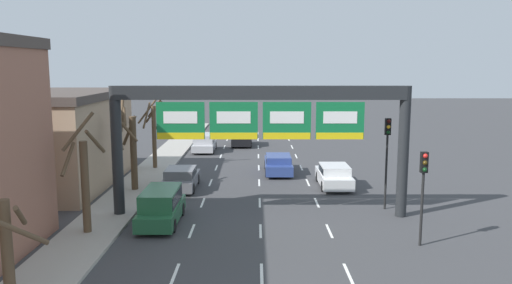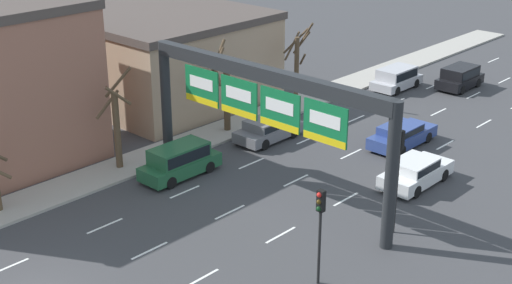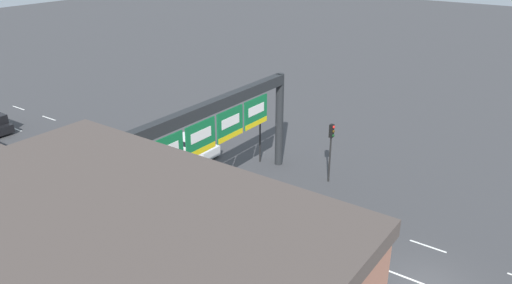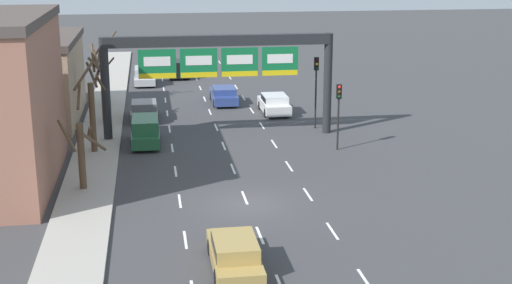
{
  "view_description": "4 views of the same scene",
  "coord_description": "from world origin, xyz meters",
  "px_view_note": "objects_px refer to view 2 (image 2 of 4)",
  "views": [
    {
      "loc": [
        -0.22,
        -11.95,
        7.83
      ],
      "look_at": [
        -0.28,
        14.33,
        3.81
      ],
      "focal_mm": 35.0,
      "sensor_mm": 36.0,
      "label": 1
    },
    {
      "loc": [
        22.06,
        -10.71,
        16.15
      ],
      "look_at": [
        -1.05,
        13.98,
        2.53
      ],
      "focal_mm": 50.0,
      "sensor_mm": 36.0,
      "label": 2
    },
    {
      "loc": [
        -20.76,
        -4.62,
        15.82
      ],
      "look_at": [
        2.28,
        11.81,
        3.89
      ],
      "focal_mm": 35.0,
      "sensor_mm": 36.0,
      "label": 3
    },
    {
      "loc": [
        -4.59,
        -32.98,
        12.26
      ],
      "look_at": [
        1.17,
        4.86,
        1.86
      ],
      "focal_mm": 50.0,
      "sensor_mm": 36.0,
      "label": 4
    }
  ],
  "objects_px": {
    "car_white": "(415,171)",
    "car_blue": "(402,134)",
    "traffic_light_near_gantry": "(398,161)",
    "tree_bare_closest": "(224,86)",
    "sign_gantry": "(263,100)",
    "suv_black": "(460,76)",
    "tree_bare_third": "(297,63)",
    "suv_green": "(180,159)",
    "car_grey": "(267,129)",
    "suv_silver": "(397,77)",
    "traffic_light_mid_block": "(320,218)",
    "tree_bare_furthest": "(117,123)"
  },
  "relations": [
    {
      "from": "car_white",
      "to": "car_blue",
      "type": "bearing_deg",
      "value": 129.76
    },
    {
      "from": "traffic_light_near_gantry",
      "to": "tree_bare_closest",
      "type": "xyz_separation_m",
      "value": [
        -14.9,
        3.83,
        -0.6
      ]
    },
    {
      "from": "sign_gantry",
      "to": "suv_black",
      "type": "distance_m",
      "value": 23.88
    },
    {
      "from": "traffic_light_near_gantry",
      "to": "car_blue",
      "type": "bearing_deg",
      "value": 120.44
    },
    {
      "from": "tree_bare_closest",
      "to": "tree_bare_third",
      "type": "relative_size",
      "value": 0.98
    },
    {
      "from": "traffic_light_near_gantry",
      "to": "tree_bare_closest",
      "type": "relative_size",
      "value": 0.9
    },
    {
      "from": "suv_green",
      "to": "suv_black",
      "type": "bearing_deg",
      "value": 82.32
    },
    {
      "from": "suv_black",
      "to": "tree_bare_third",
      "type": "height_order",
      "value": "tree_bare_third"
    },
    {
      "from": "tree_bare_third",
      "to": "sign_gantry",
      "type": "bearing_deg",
      "value": -56.7
    },
    {
      "from": "car_blue",
      "to": "traffic_light_near_gantry",
      "type": "bearing_deg",
      "value": -59.56
    },
    {
      "from": "car_grey",
      "to": "suv_black",
      "type": "xyz_separation_m",
      "value": [
        3.41,
        17.55,
        0.18
      ]
    },
    {
      "from": "suv_green",
      "to": "car_white",
      "type": "xyz_separation_m",
      "value": [
        9.84,
        7.75,
        -0.2
      ]
    },
    {
      "from": "sign_gantry",
      "to": "car_blue",
      "type": "xyz_separation_m",
      "value": [
        1.42,
        10.7,
        -4.45
      ]
    },
    {
      "from": "car_grey",
      "to": "tree_bare_third",
      "type": "xyz_separation_m",
      "value": [
        -2.96,
        6.28,
        2.31
      ]
    },
    {
      "from": "car_grey",
      "to": "suv_silver",
      "type": "relative_size",
      "value": 1.02
    },
    {
      "from": "traffic_light_near_gantry",
      "to": "traffic_light_mid_block",
      "type": "height_order",
      "value": "traffic_light_near_gantry"
    },
    {
      "from": "tree_bare_closest",
      "to": "tree_bare_third",
      "type": "height_order",
      "value": "tree_bare_third"
    },
    {
      "from": "sign_gantry",
      "to": "car_white",
      "type": "bearing_deg",
      "value": 53.16
    },
    {
      "from": "sign_gantry",
      "to": "tree_bare_closest",
      "type": "bearing_deg",
      "value": 147.01
    },
    {
      "from": "sign_gantry",
      "to": "traffic_light_mid_block",
      "type": "height_order",
      "value": "sign_gantry"
    },
    {
      "from": "sign_gantry",
      "to": "car_white",
      "type": "distance_m",
      "value": 9.27
    },
    {
      "from": "car_blue",
      "to": "suv_silver",
      "type": "xyz_separation_m",
      "value": [
        -6.4,
        9.39,
        0.17
      ]
    },
    {
      "from": "car_blue",
      "to": "tree_bare_closest",
      "type": "relative_size",
      "value": 0.87
    },
    {
      "from": "sign_gantry",
      "to": "suv_silver",
      "type": "bearing_deg",
      "value": 103.92
    },
    {
      "from": "traffic_light_near_gantry",
      "to": "traffic_light_mid_block",
      "type": "distance_m",
      "value": 5.71
    },
    {
      "from": "suv_black",
      "to": "traffic_light_near_gantry",
      "type": "relative_size",
      "value": 0.81
    },
    {
      "from": "sign_gantry",
      "to": "car_grey",
      "type": "distance_m",
      "value": 8.93
    },
    {
      "from": "tree_bare_closest",
      "to": "suv_black",
      "type": "bearing_deg",
      "value": 70.78
    },
    {
      "from": "suv_black",
      "to": "tree_bare_closest",
      "type": "bearing_deg",
      "value": -109.22
    },
    {
      "from": "traffic_light_mid_block",
      "to": "tree_bare_furthest",
      "type": "relative_size",
      "value": 0.75
    },
    {
      "from": "car_blue",
      "to": "suv_black",
      "type": "bearing_deg",
      "value": 103.44
    },
    {
      "from": "car_white",
      "to": "car_grey",
      "type": "bearing_deg",
      "value": -176.34
    },
    {
      "from": "suv_black",
      "to": "traffic_light_mid_block",
      "type": "distance_m",
      "value": 29.16
    },
    {
      "from": "traffic_light_near_gantry",
      "to": "traffic_light_mid_block",
      "type": "xyz_separation_m",
      "value": [
        0.1,
        -5.68,
        -0.57
      ]
    },
    {
      "from": "car_grey",
      "to": "tree_bare_closest",
      "type": "height_order",
      "value": "tree_bare_closest"
    },
    {
      "from": "tree_bare_closest",
      "to": "tree_bare_furthest",
      "type": "relative_size",
      "value": 1.01
    },
    {
      "from": "tree_bare_furthest",
      "to": "car_white",
      "type": "bearing_deg",
      "value": 35.73
    },
    {
      "from": "car_grey",
      "to": "car_white",
      "type": "height_order",
      "value": "car_white"
    },
    {
      "from": "car_white",
      "to": "tree_bare_closest",
      "type": "relative_size",
      "value": 0.83
    },
    {
      "from": "suv_green",
      "to": "tree_bare_third",
      "type": "bearing_deg",
      "value": 102.79
    },
    {
      "from": "traffic_light_mid_block",
      "to": "suv_green",
      "type": "bearing_deg",
      "value": 165.46
    },
    {
      "from": "sign_gantry",
      "to": "tree_bare_furthest",
      "type": "distance_m",
      "value": 8.98
    },
    {
      "from": "car_blue",
      "to": "traffic_light_near_gantry",
      "type": "height_order",
      "value": "traffic_light_near_gantry"
    },
    {
      "from": "tree_bare_third",
      "to": "tree_bare_closest",
      "type": "bearing_deg",
      "value": -89.95
    },
    {
      "from": "tree_bare_furthest",
      "to": "traffic_light_mid_block",
      "type": "bearing_deg",
      "value": -5.55
    },
    {
      "from": "suv_green",
      "to": "traffic_light_mid_block",
      "type": "bearing_deg",
      "value": -14.54
    },
    {
      "from": "suv_green",
      "to": "traffic_light_near_gantry",
      "type": "height_order",
      "value": "traffic_light_near_gantry"
    },
    {
      "from": "sign_gantry",
      "to": "tree_bare_furthest",
      "type": "height_order",
      "value": "sign_gantry"
    },
    {
      "from": "sign_gantry",
      "to": "traffic_light_near_gantry",
      "type": "height_order",
      "value": "sign_gantry"
    },
    {
      "from": "tree_bare_closest",
      "to": "suv_green",
      "type": "bearing_deg",
      "value": -64.67
    }
  ]
}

